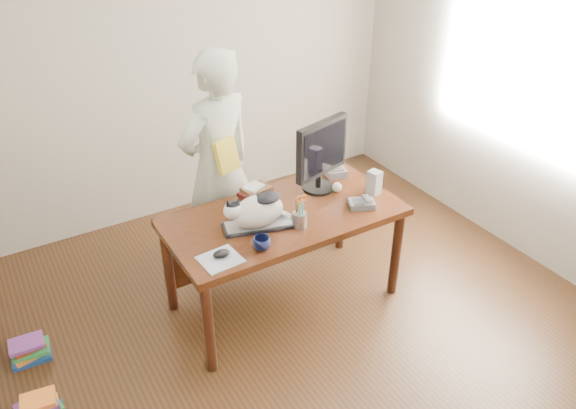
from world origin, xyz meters
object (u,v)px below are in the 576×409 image
Objects in this scene: mouse at (221,254)px; keyboard at (259,225)px; desk at (279,227)px; cat at (256,210)px; baseball at (337,187)px; calculator at (334,170)px; book_stack at (255,191)px; book_pile_b at (29,350)px; speaker at (374,182)px; pen_cup at (300,218)px; coffee_mug at (262,243)px; person at (218,168)px; phone at (362,203)px; monitor at (321,152)px.

keyboard is at bearing 22.08° from mouse.
cat reaches higher than desk.
baseball is 0.27m from calculator.
baseball is at bearing 24.69° from keyboard.
book_stack reaches higher than book_pile_b.
speaker is at bearing -36.43° from baseball.
coffee_mug is (-0.33, -0.10, -0.02)m from pen_cup.
cat reaches higher than pen_cup.
cat reaches higher than calculator.
coffee_mug is (-0.09, -0.23, -0.09)m from cat.
person is at bearing 172.73° from calculator.
cat is 0.77m from phone.
pen_cup is 0.54m from baseball.
desk is 6.95× the size of calculator.
phone reaches higher than baseball.
person is (-0.20, 0.53, 0.28)m from desk.
desk is at bearing 94.37° from person.
calculator is (-0.07, 0.39, -0.06)m from speaker.
book_stack is at bearing -168.28° from calculator.
calculator reaches higher than keyboard.
mouse is at bearing -136.64° from cat.
person is (-0.68, 0.55, 0.10)m from baseball.
cat is (-0.24, -0.13, 0.28)m from desk.
desk is 0.60m from phone.
phone is at bearing -13.70° from book_pile_b.
cat is 0.26m from coffee_mug.
phone reaches higher than keyboard.
speaker is at bearing 12.92° from keyboard.
baseball is at bearing -58.74° from monitor.
phone reaches higher than mouse.
cat is 1.92× the size of pen_cup.
mouse is (-0.35, -0.17, 0.01)m from keyboard.
monitor is 0.54m from book_stack.
book_pile_b is at bearing -179.63° from cat.
person reaches higher than speaker.
book_stack is (-0.56, 0.52, 0.01)m from phone.
cat reaches higher than book_pile_b.
calculator is 0.88m from person.
keyboard is 1.08× the size of cat.
book_pile_b is at bearing -167.68° from calculator.
phone is at bearing -28.07° from desk.
desk is at bearing 153.70° from speaker.
monitor is at bearing 136.66° from baseball.
keyboard is 0.28× the size of person.
book_stack is (-0.74, 0.41, -0.05)m from speaker.
cat is at bearing -165.84° from phone.
book_stack is (-0.53, 0.26, -0.00)m from baseball.
calculator is 0.89× the size of book_pile_b.
monitor is 1.07m from mouse.
desk is 0.67m from mouse.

